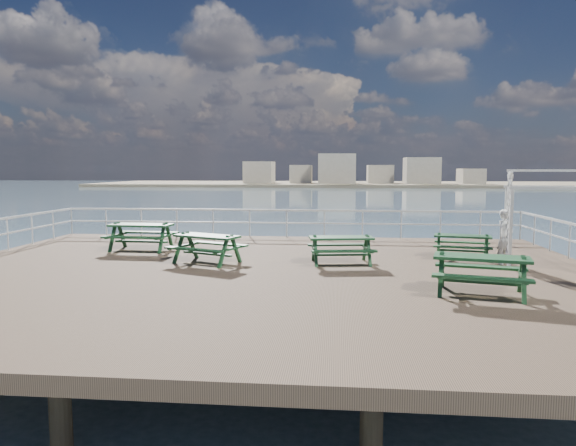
{
  "coord_description": "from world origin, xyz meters",
  "views": [
    {
      "loc": [
        1.93,
        -13.07,
        2.65
      ],
      "look_at": [
        0.54,
        1.65,
        1.1
      ],
      "focal_mm": 32.0,
      "sensor_mm": 36.0,
      "label": 1
    }
  ],
  "objects_px": {
    "picnic_table_a": "(141,231)",
    "picnic_table_c": "(462,241)",
    "person": "(505,237)",
    "trellis_arbor": "(547,224)",
    "picnic_table_b": "(341,244)",
    "picnic_table_e": "(481,267)",
    "picnic_table_d": "(207,243)"
  },
  "relations": [
    {
      "from": "trellis_arbor",
      "to": "picnic_table_b",
      "type": "bearing_deg",
      "value": -170.02
    },
    {
      "from": "picnic_table_b",
      "to": "picnic_table_c",
      "type": "relative_size",
      "value": 1.05
    },
    {
      "from": "picnic_table_b",
      "to": "trellis_arbor",
      "type": "xyz_separation_m",
      "value": [
        5.53,
        -0.06,
        0.62
      ]
    },
    {
      "from": "picnic_table_d",
      "to": "person",
      "type": "bearing_deg",
      "value": 26.53
    },
    {
      "from": "person",
      "to": "picnic_table_a",
      "type": "bearing_deg",
      "value": 137.67
    },
    {
      "from": "picnic_table_d",
      "to": "picnic_table_b",
      "type": "bearing_deg",
      "value": 25.95
    },
    {
      "from": "picnic_table_d",
      "to": "picnic_table_e",
      "type": "distance_m",
      "value": 7.41
    },
    {
      "from": "picnic_table_d",
      "to": "person",
      "type": "height_order",
      "value": "person"
    },
    {
      "from": "picnic_table_a",
      "to": "person",
      "type": "xyz_separation_m",
      "value": [
        11.12,
        -1.46,
        0.14
      ]
    },
    {
      "from": "picnic_table_a",
      "to": "picnic_table_c",
      "type": "xyz_separation_m",
      "value": [
        10.16,
        -0.63,
        -0.12
      ]
    },
    {
      "from": "picnic_table_a",
      "to": "picnic_table_e",
      "type": "bearing_deg",
      "value": -26.2
    },
    {
      "from": "picnic_table_c",
      "to": "person",
      "type": "height_order",
      "value": "person"
    },
    {
      "from": "trellis_arbor",
      "to": "picnic_table_c",
      "type": "bearing_deg",
      "value": 157.15
    },
    {
      "from": "picnic_table_c",
      "to": "trellis_arbor",
      "type": "distance_m",
      "value": 2.38
    },
    {
      "from": "picnic_table_a",
      "to": "trellis_arbor",
      "type": "relative_size",
      "value": 0.79
    },
    {
      "from": "picnic_table_e",
      "to": "trellis_arbor",
      "type": "relative_size",
      "value": 0.85
    },
    {
      "from": "picnic_table_a",
      "to": "picnic_table_c",
      "type": "distance_m",
      "value": 10.18
    },
    {
      "from": "picnic_table_d",
      "to": "trellis_arbor",
      "type": "relative_size",
      "value": 0.86
    },
    {
      "from": "trellis_arbor",
      "to": "picnic_table_d",
      "type": "bearing_deg",
      "value": -168.29
    },
    {
      "from": "picnic_table_e",
      "to": "trellis_arbor",
      "type": "bearing_deg",
      "value": 65.66
    },
    {
      "from": "picnic_table_b",
      "to": "person",
      "type": "bearing_deg",
      "value": -3.23
    },
    {
      "from": "picnic_table_c",
      "to": "trellis_arbor",
      "type": "height_order",
      "value": "trellis_arbor"
    },
    {
      "from": "picnic_table_c",
      "to": "person",
      "type": "bearing_deg",
      "value": -28.41
    },
    {
      "from": "picnic_table_d",
      "to": "trellis_arbor",
      "type": "bearing_deg",
      "value": 23.44
    },
    {
      "from": "picnic_table_a",
      "to": "trellis_arbor",
      "type": "bearing_deg",
      "value": -6.34
    },
    {
      "from": "picnic_table_b",
      "to": "picnic_table_e",
      "type": "relative_size",
      "value": 0.87
    },
    {
      "from": "picnic_table_c",
      "to": "picnic_table_a",
      "type": "bearing_deg",
      "value": -171.37
    },
    {
      "from": "picnic_table_e",
      "to": "trellis_arbor",
      "type": "distance_m",
      "value": 4.25
    },
    {
      "from": "picnic_table_b",
      "to": "picnic_table_d",
      "type": "xyz_separation_m",
      "value": [
        -3.79,
        -0.24,
        0.02
      ]
    },
    {
      "from": "picnic_table_c",
      "to": "trellis_arbor",
      "type": "xyz_separation_m",
      "value": [
        1.91,
        -1.26,
        0.67
      ]
    },
    {
      "from": "picnic_table_c",
      "to": "trellis_arbor",
      "type": "relative_size",
      "value": 0.7
    },
    {
      "from": "picnic_table_b",
      "to": "picnic_table_d",
      "type": "distance_m",
      "value": 3.8
    }
  ]
}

